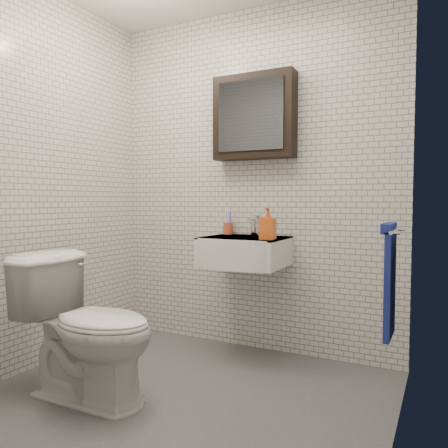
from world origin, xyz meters
The scene contains 9 objects.
ground centered at (0.00, 0.00, 0.01)m, with size 2.20×2.00×0.01m, color #494C51.
room_shell centered at (0.00, 0.00, 1.47)m, with size 2.22×2.02×2.51m.
washbasin centered at (0.05, 0.73, 0.76)m, with size 0.55×0.50×0.20m.
faucet centered at (0.05, 0.93, 0.92)m, with size 0.06×0.20×0.15m.
mirror_cabinet centered at (0.05, 0.93, 1.70)m, with size 0.60×0.15×0.60m.
towel_rail centered at (1.04, 0.35, 0.72)m, with size 0.09×0.30×0.58m.
toothbrush_cup centered at (-0.16, 0.94, 0.90)m, with size 0.09×0.09×0.20m.
soap_bottle centered at (0.27, 0.66, 0.95)m, with size 0.09×0.10×0.21m, color #E04C17.
toilet centered at (-0.46, -0.20, 0.40)m, with size 0.45×0.79×0.81m, color white.
Camera 1 is at (1.29, -1.98, 1.10)m, focal length 35.00 mm.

